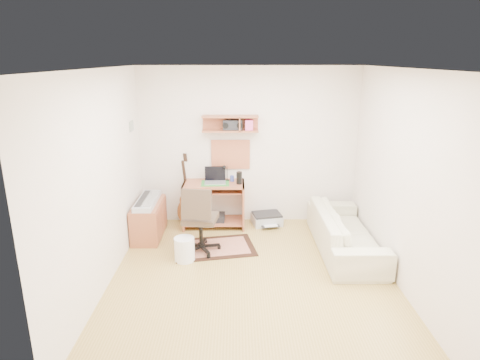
{
  "coord_description": "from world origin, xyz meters",
  "views": [
    {
      "loc": [
        -0.19,
        -4.75,
        2.72
      ],
      "look_at": [
        -0.15,
        1.05,
        1.0
      ],
      "focal_mm": 31.08,
      "sensor_mm": 36.0,
      "label": 1
    }
  ],
  "objects_px": {
    "task_chair": "(201,218)",
    "sofa": "(346,225)",
    "desk": "(214,205)",
    "cabinet": "(149,220)",
    "printer": "(267,219)"
  },
  "relations": [
    {
      "from": "desk",
      "to": "task_chair",
      "type": "distance_m",
      "value": 0.97
    },
    {
      "from": "printer",
      "to": "sofa",
      "type": "relative_size",
      "value": 0.24
    },
    {
      "from": "cabinet",
      "to": "printer",
      "type": "xyz_separation_m",
      "value": [
        1.89,
        0.48,
        -0.19
      ]
    },
    {
      "from": "cabinet",
      "to": "sofa",
      "type": "height_order",
      "value": "sofa"
    },
    {
      "from": "task_chair",
      "to": "sofa",
      "type": "relative_size",
      "value": 0.51
    },
    {
      "from": "desk",
      "to": "cabinet",
      "type": "xyz_separation_m",
      "value": [
        -1.0,
        -0.41,
        -0.1
      ]
    },
    {
      "from": "printer",
      "to": "cabinet",
      "type": "bearing_deg",
      "value": -177.5
    },
    {
      "from": "desk",
      "to": "sofa",
      "type": "bearing_deg",
      "value": -25.07
    },
    {
      "from": "sofa",
      "to": "printer",
      "type": "bearing_deg",
      "value": 47.33
    },
    {
      "from": "cabinet",
      "to": "printer",
      "type": "distance_m",
      "value": 1.96
    },
    {
      "from": "sofa",
      "to": "desk",
      "type": "bearing_deg",
      "value": 64.93
    },
    {
      "from": "task_chair",
      "to": "printer",
      "type": "bearing_deg",
      "value": 53.54
    },
    {
      "from": "printer",
      "to": "desk",
      "type": "bearing_deg",
      "value": 172.82
    },
    {
      "from": "task_chair",
      "to": "printer",
      "type": "height_order",
      "value": "task_chair"
    },
    {
      "from": "desk",
      "to": "cabinet",
      "type": "bearing_deg",
      "value": -157.76
    }
  ]
}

